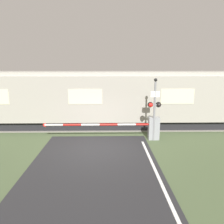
{
  "coord_description": "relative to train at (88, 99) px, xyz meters",
  "views": [
    {
      "loc": [
        0.59,
        -10.42,
        4.14
      ],
      "look_at": [
        0.82,
        2.07,
        1.48
      ],
      "focal_mm": 35.0,
      "sensor_mm": 36.0,
      "label": 1
    }
  ],
  "objects": [
    {
      "name": "ground_plane",
      "position": [
        0.81,
        -4.46,
        -1.92
      ],
      "size": [
        80.0,
        80.0,
        0.0
      ],
      "primitive_type": "plane",
      "color": "#475638"
    },
    {
      "name": "signal_post",
      "position": [
        3.95,
        -3.19,
        0.06
      ],
      "size": [
        0.75,
        0.26,
        3.48
      ],
      "color": "gray",
      "rests_on": "ground_plane"
    },
    {
      "name": "train",
      "position": [
        0.0,
        0.0,
        0.0
      ],
      "size": [
        20.66,
        3.2,
        3.75
      ],
      "color": "black",
      "rests_on": "ground_plane"
    },
    {
      "name": "crossing_barrier",
      "position": [
        3.43,
        -2.98,
        -1.23
      ],
      "size": [
        6.56,
        0.44,
        1.3
      ],
      "color": "gray",
      "rests_on": "ground_plane"
    },
    {
      "name": "track_bed",
      "position": [
        0.81,
        0.0,
        -1.9
      ],
      "size": [
        36.0,
        3.2,
        0.13
      ],
      "color": "gray",
      "rests_on": "ground_plane"
    }
  ]
}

